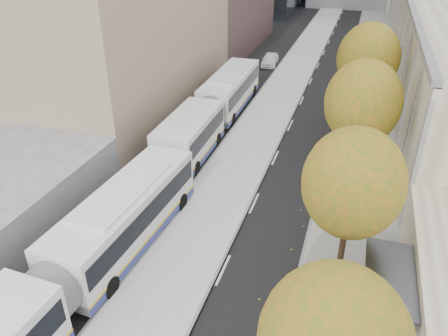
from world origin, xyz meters
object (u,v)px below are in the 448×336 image
at_px(distant_car, 270,59).
at_px(bus_far, 215,106).
at_px(bus_near, 74,269).
at_px(bus_shelter, 394,285).

bearing_deg(distant_car, bus_far, -95.07).
height_order(bus_far, distant_car, bus_far).
relative_size(bus_near, distant_car, 4.48).
xyz_separation_m(bus_shelter, distant_car, (-12.71, 35.39, -1.48)).
relative_size(bus_near, bus_far, 0.99).
xyz_separation_m(bus_near, distant_car, (0.12, 37.99, -0.98)).
bearing_deg(bus_far, bus_shelter, -53.02).
bearing_deg(bus_shelter, distant_car, 109.75).
height_order(bus_near, distant_car, bus_near).
relative_size(bus_far, distant_car, 4.50).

